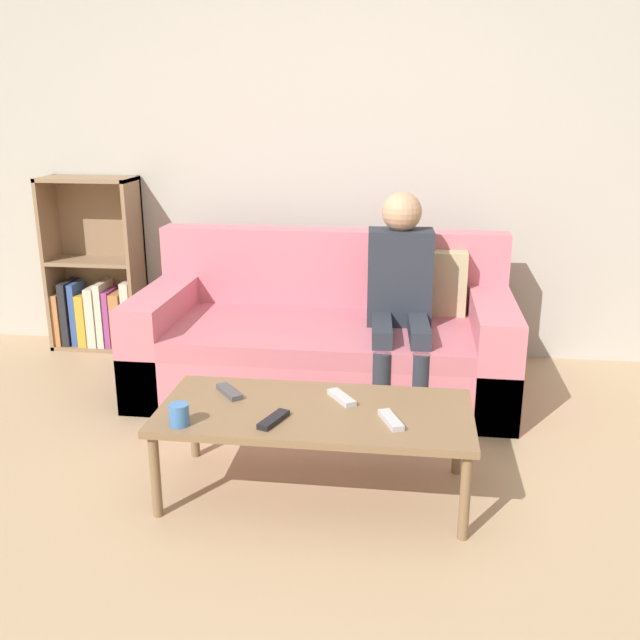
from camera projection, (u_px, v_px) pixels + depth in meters
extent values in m
plane|color=tan|center=(277.00, 561.00, 2.53)|extent=(22.00, 22.00, 0.00)
cube|color=#B7B2A8|center=(344.00, 146.00, 4.34)|extent=(12.00, 0.06, 2.60)
cube|color=#D1707F|center=(324.00, 365.00, 3.97)|extent=(2.03, 0.95, 0.30)
cube|color=#C06775|center=(322.00, 336.00, 3.83)|extent=(1.59, 0.77, 0.10)
cube|color=#D1707F|center=(332.00, 267.00, 4.20)|extent=(2.03, 0.18, 0.44)
cube|color=#D1707F|center=(166.00, 336.00, 4.05)|extent=(0.22, 0.95, 0.56)
cube|color=#D1707F|center=(490.00, 350.00, 3.82)|extent=(0.22, 0.95, 0.56)
cube|color=tan|center=(434.00, 283.00, 4.00)|extent=(0.36, 0.12, 0.36)
cube|color=#8E7051|center=(53.00, 263.00, 4.62)|extent=(0.02, 0.28, 1.11)
cube|color=#8E7051|center=(137.00, 266.00, 4.55)|extent=(0.02, 0.28, 1.11)
cube|color=#8E7051|center=(103.00, 260.00, 4.71)|extent=(0.59, 0.02, 1.11)
cube|color=#8E7051|center=(102.00, 344.00, 4.74)|extent=(0.59, 0.28, 0.02)
cube|color=#8E7051|center=(94.00, 261.00, 4.58)|extent=(0.54, 0.28, 0.02)
cube|color=#8E7051|center=(87.00, 179.00, 4.42)|extent=(0.59, 0.28, 0.02)
cube|color=#B77542|center=(64.00, 317.00, 4.72)|extent=(0.04, 0.24, 0.34)
cube|color=#232328|center=(70.00, 312.00, 4.70)|extent=(0.05, 0.22, 0.42)
cube|color=#33519E|center=(78.00, 313.00, 4.68)|extent=(0.04, 0.18, 0.41)
cube|color=gold|center=(87.00, 318.00, 4.69)|extent=(0.06, 0.23, 0.34)
cube|color=beige|center=(97.00, 315.00, 4.68)|extent=(0.06, 0.23, 0.39)
cube|color=beige|center=(105.00, 313.00, 4.67)|extent=(0.04, 0.23, 0.42)
cube|color=#993D84|center=(112.00, 317.00, 4.67)|extent=(0.04, 0.21, 0.37)
cube|color=#B77542|center=(121.00, 318.00, 4.66)|extent=(0.07, 0.23, 0.36)
cube|color=beige|center=(131.00, 313.00, 4.64)|extent=(0.05, 0.20, 0.43)
cylinder|color=brown|center=(155.00, 476.00, 2.76)|extent=(0.04, 0.04, 0.35)
cylinder|color=brown|center=(465.00, 497.00, 2.61)|extent=(0.04, 0.04, 0.35)
cylinder|color=brown|center=(194.00, 421.00, 3.23)|extent=(0.04, 0.04, 0.35)
cylinder|color=brown|center=(458.00, 436.00, 3.08)|extent=(0.04, 0.04, 0.35)
cube|color=brown|center=(315.00, 413.00, 2.86)|extent=(1.26, 0.58, 0.03)
cylinder|color=#282D38|center=(381.00, 392.00, 3.47)|extent=(0.10, 0.10, 0.40)
cylinder|color=#282D38|center=(420.00, 393.00, 3.46)|extent=(0.10, 0.10, 0.40)
cube|color=#282D38|center=(382.00, 329.00, 3.64)|extent=(0.13, 0.43, 0.09)
cube|color=#282D38|center=(419.00, 329.00, 3.62)|extent=(0.13, 0.43, 0.09)
cube|color=#282D38|center=(400.00, 277.00, 3.81)|extent=(0.35, 0.22, 0.51)
sphere|color=tan|center=(402.00, 212.00, 3.71)|extent=(0.21, 0.21, 0.21)
cylinder|color=#3D70B2|center=(179.00, 415.00, 2.71)|extent=(0.08, 0.08, 0.09)
cube|color=#47474C|center=(229.00, 392.00, 3.00)|extent=(0.14, 0.16, 0.02)
cube|color=#B7B7BC|center=(341.00, 398.00, 2.94)|extent=(0.14, 0.17, 0.02)
cube|color=black|center=(274.00, 420.00, 2.74)|extent=(0.10, 0.18, 0.02)
cube|color=#B7B7BC|center=(391.00, 420.00, 2.74)|extent=(0.11, 0.18, 0.02)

